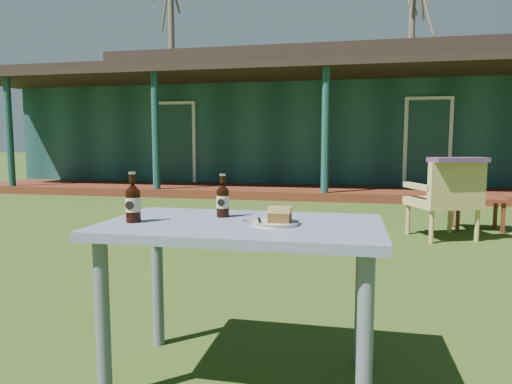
% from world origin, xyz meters
% --- Properties ---
extents(ground, '(80.00, 80.00, 0.00)m').
position_xyz_m(ground, '(0.00, 0.00, 0.00)').
color(ground, '#334916').
extents(pavilion, '(15.80, 8.30, 3.45)m').
position_xyz_m(pavilion, '(-0.00, 9.39, 1.61)').
color(pavilion, '#18403D').
rests_on(pavilion, ground).
extents(tree_left, '(0.28, 0.28, 10.50)m').
position_xyz_m(tree_left, '(-8.00, 17.50, 5.25)').
color(tree_left, brown).
rests_on(tree_left, ground).
extents(tree_mid, '(0.28, 0.28, 9.50)m').
position_xyz_m(tree_mid, '(3.00, 18.50, 4.75)').
color(tree_mid, brown).
rests_on(tree_mid, ground).
extents(cafe_table, '(1.20, 0.70, 0.72)m').
position_xyz_m(cafe_table, '(0.00, -1.60, 0.62)').
color(cafe_table, slate).
rests_on(cafe_table, ground).
extents(plate, '(0.20, 0.20, 0.01)m').
position_xyz_m(plate, '(0.15, -1.63, 0.73)').
color(plate, silver).
rests_on(plate, cafe_table).
extents(cake_slice, '(0.09, 0.09, 0.06)m').
position_xyz_m(cake_slice, '(0.17, -1.64, 0.77)').
color(cake_slice, '#503719').
rests_on(cake_slice, plate).
extents(fork, '(0.05, 0.14, 0.00)m').
position_xyz_m(fork, '(0.08, -1.64, 0.74)').
color(fork, silver).
rests_on(fork, plate).
extents(cola_bottle_near, '(0.06, 0.06, 0.20)m').
position_xyz_m(cola_bottle_near, '(-0.12, -1.48, 0.80)').
color(cola_bottle_near, black).
rests_on(cola_bottle_near, cafe_table).
extents(cola_bottle_far, '(0.07, 0.07, 0.22)m').
position_xyz_m(cola_bottle_far, '(-0.46, -1.69, 0.81)').
color(cola_bottle_far, black).
rests_on(cola_bottle_far, cafe_table).
extents(bottle_cap, '(0.03, 0.03, 0.01)m').
position_xyz_m(bottle_cap, '(0.01, -1.60, 0.72)').
color(bottle_cap, silver).
rests_on(bottle_cap, cafe_table).
extents(armchair_left, '(0.81, 0.79, 0.86)m').
position_xyz_m(armchair_left, '(1.50, 1.78, 0.48)').
color(armchair_left, tan).
rests_on(armchair_left, ground).
extents(floral_throw, '(0.64, 0.44, 0.05)m').
position_xyz_m(floral_throw, '(1.56, 1.62, 0.88)').
color(floral_throw, '#543557').
rests_on(floral_throw, armchair_left).
extents(side_table, '(0.60, 0.40, 0.40)m').
position_xyz_m(side_table, '(1.98, 2.45, 0.34)').
color(side_table, '#5A2615').
rests_on(side_table, ground).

